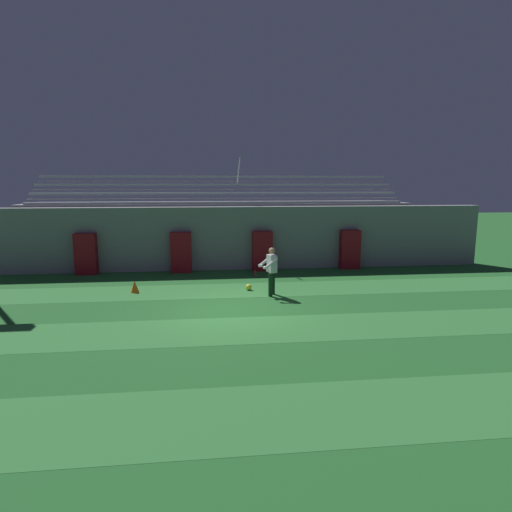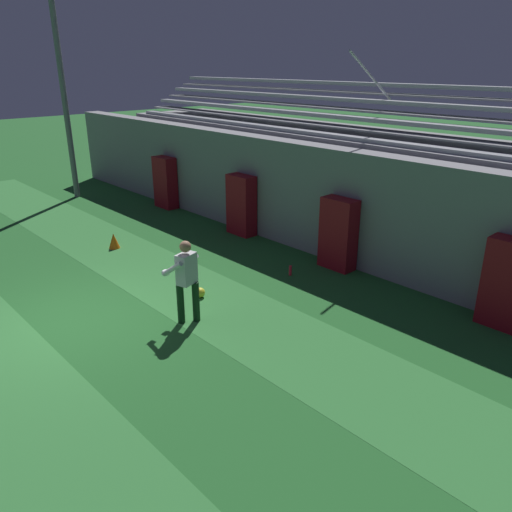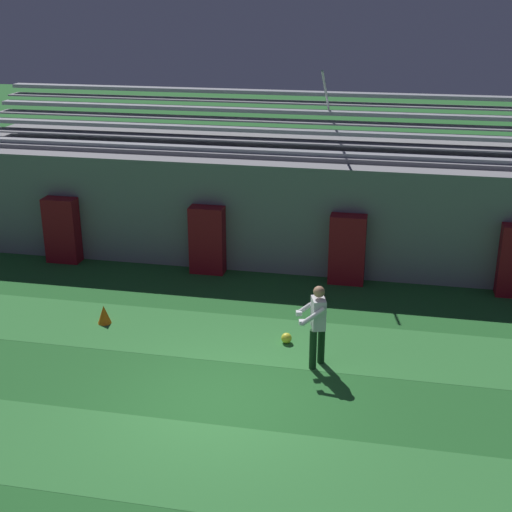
{
  "view_description": "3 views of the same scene",
  "coord_description": "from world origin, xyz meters",
  "px_view_note": "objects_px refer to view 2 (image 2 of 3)",
  "views": [
    {
      "loc": [
        -0.57,
        -12.55,
        3.84
      ],
      "look_at": [
        1.02,
        1.69,
        1.38
      ],
      "focal_mm": 30.0,
      "sensor_mm": 36.0,
      "label": 1
    },
    {
      "loc": [
        8.78,
        -3.25,
        4.73
      ],
      "look_at": [
        1.51,
        3.49,
        0.88
      ],
      "focal_mm": 35.0,
      "sensor_mm": 36.0,
      "label": 2
    },
    {
      "loc": [
        2.82,
        -10.55,
        6.88
      ],
      "look_at": [
        0.01,
        3.39,
        1.52
      ],
      "focal_mm": 50.0,
      "sensor_mm": 36.0,
      "label": 3
    }
  ],
  "objects_px": {
    "soccer_ball": "(200,293)",
    "water_bottle": "(290,270)",
    "padding_pillar_far_left": "(165,182)",
    "traffic_cone": "(114,241)",
    "floodlight_pole": "(58,51)",
    "padding_pillar_gate_left": "(241,205)",
    "padding_pillar_gate_right": "(338,234)",
    "goalkeeper": "(186,277)",
    "padding_pillar_far_right": "(508,284)"
  },
  "relations": [
    {
      "from": "padding_pillar_gate_left",
      "to": "padding_pillar_gate_right",
      "type": "relative_size",
      "value": 1.0
    },
    {
      "from": "water_bottle",
      "to": "goalkeeper",
      "type": "bearing_deg",
      "value": -86.1
    },
    {
      "from": "traffic_cone",
      "to": "padding_pillar_gate_right",
      "type": "bearing_deg",
      "value": 33.94
    },
    {
      "from": "goalkeeper",
      "to": "water_bottle",
      "type": "distance_m",
      "value": 3.23
    },
    {
      "from": "traffic_cone",
      "to": "water_bottle",
      "type": "xyz_separation_m",
      "value": [
        4.55,
        2.17,
        -0.09
      ]
    },
    {
      "from": "padding_pillar_gate_right",
      "to": "soccer_ball",
      "type": "height_order",
      "value": "padding_pillar_gate_right"
    },
    {
      "from": "padding_pillar_far_right",
      "to": "soccer_ball",
      "type": "bearing_deg",
      "value": -144.75
    },
    {
      "from": "soccer_ball",
      "to": "padding_pillar_gate_left",
      "type": "bearing_deg",
      "value": 126.82
    },
    {
      "from": "water_bottle",
      "to": "padding_pillar_far_right",
      "type": "bearing_deg",
      "value": 14.97
    },
    {
      "from": "goalkeeper",
      "to": "padding_pillar_far_left",
      "type": "bearing_deg",
      "value": 149.49
    },
    {
      "from": "padding_pillar_gate_left",
      "to": "floodlight_pole",
      "type": "xyz_separation_m",
      "value": [
        -7.52,
        -1.66,
        4.21
      ]
    },
    {
      "from": "padding_pillar_far_left",
      "to": "padding_pillar_far_right",
      "type": "distance_m",
      "value": 11.52
    },
    {
      "from": "padding_pillar_far_right",
      "to": "floodlight_pole",
      "type": "distance_m",
      "value": 15.73
    },
    {
      "from": "padding_pillar_gate_left",
      "to": "floodlight_pole",
      "type": "bearing_deg",
      "value": -167.53
    },
    {
      "from": "padding_pillar_far_right",
      "to": "padding_pillar_gate_right",
      "type": "bearing_deg",
      "value": 180.0
    },
    {
      "from": "floodlight_pole",
      "to": "goalkeeper",
      "type": "xyz_separation_m",
      "value": [
        10.84,
        -2.63,
        -4.13
      ]
    },
    {
      "from": "soccer_ball",
      "to": "water_bottle",
      "type": "relative_size",
      "value": 0.92
    },
    {
      "from": "padding_pillar_far_right",
      "to": "water_bottle",
      "type": "relative_size",
      "value": 7.28
    },
    {
      "from": "padding_pillar_gate_right",
      "to": "padding_pillar_far_left",
      "type": "relative_size",
      "value": 1.0
    },
    {
      "from": "padding_pillar_gate_right",
      "to": "padding_pillar_far_left",
      "type": "bearing_deg",
      "value": 180.0
    },
    {
      "from": "floodlight_pole",
      "to": "padding_pillar_far_right",
      "type": "bearing_deg",
      "value": 6.3
    },
    {
      "from": "padding_pillar_gate_right",
      "to": "padding_pillar_gate_left",
      "type": "bearing_deg",
      "value": 180.0
    },
    {
      "from": "padding_pillar_far_left",
      "to": "traffic_cone",
      "type": "bearing_deg",
      "value": -52.95
    },
    {
      "from": "water_bottle",
      "to": "floodlight_pole",
      "type": "bearing_deg",
      "value": -177.43
    },
    {
      "from": "floodlight_pole",
      "to": "goalkeeper",
      "type": "relative_size",
      "value": 4.81
    },
    {
      "from": "goalkeeper",
      "to": "traffic_cone",
      "type": "height_order",
      "value": "goalkeeper"
    },
    {
      "from": "goalkeeper",
      "to": "water_bottle",
      "type": "height_order",
      "value": "goalkeeper"
    },
    {
      "from": "padding_pillar_gate_left",
      "to": "padding_pillar_far_left",
      "type": "bearing_deg",
      "value": 180.0
    },
    {
      "from": "floodlight_pole",
      "to": "goalkeeper",
      "type": "bearing_deg",
      "value": -13.65
    },
    {
      "from": "padding_pillar_gate_left",
      "to": "padding_pillar_far_left",
      "type": "xyz_separation_m",
      "value": [
        -3.97,
        0.0,
        0.0
      ]
    },
    {
      "from": "goalkeeper",
      "to": "traffic_cone",
      "type": "xyz_separation_m",
      "value": [
        -4.76,
        0.94,
        -0.74
      ]
    },
    {
      "from": "padding_pillar_far_left",
      "to": "goalkeeper",
      "type": "bearing_deg",
      "value": -30.51
    },
    {
      "from": "goalkeeper",
      "to": "traffic_cone",
      "type": "bearing_deg",
      "value": 168.81
    },
    {
      "from": "padding_pillar_gate_left",
      "to": "goalkeeper",
      "type": "distance_m",
      "value": 5.43
    },
    {
      "from": "goalkeeper",
      "to": "water_bottle",
      "type": "relative_size",
      "value": 6.96
    },
    {
      "from": "padding_pillar_far_right",
      "to": "water_bottle",
      "type": "bearing_deg",
      "value": -165.03
    },
    {
      "from": "soccer_ball",
      "to": "padding_pillar_far_left",
      "type": "bearing_deg",
      "value": 152.1
    },
    {
      "from": "soccer_ball",
      "to": "traffic_cone",
      "type": "xyz_separation_m",
      "value": [
        -4.05,
        0.13,
        0.1
      ]
    },
    {
      "from": "floodlight_pole",
      "to": "traffic_cone",
      "type": "distance_m",
      "value": 7.97
    },
    {
      "from": "padding_pillar_far_left",
      "to": "padding_pillar_far_right",
      "type": "relative_size",
      "value": 1.0
    },
    {
      "from": "padding_pillar_far_right",
      "to": "goalkeeper",
      "type": "relative_size",
      "value": 1.05
    },
    {
      "from": "padding_pillar_gate_left",
      "to": "padding_pillar_gate_right",
      "type": "distance_m",
      "value": 3.55
    },
    {
      "from": "padding_pillar_gate_left",
      "to": "traffic_cone",
      "type": "relative_size",
      "value": 4.16
    },
    {
      "from": "padding_pillar_gate_left",
      "to": "floodlight_pole",
      "type": "height_order",
      "value": "floodlight_pole"
    },
    {
      "from": "padding_pillar_far_right",
      "to": "floodlight_pole",
      "type": "bearing_deg",
      "value": -173.7
    },
    {
      "from": "goalkeeper",
      "to": "traffic_cone",
      "type": "distance_m",
      "value": 4.91
    },
    {
      "from": "padding_pillar_far_left",
      "to": "goalkeeper",
      "type": "height_order",
      "value": "padding_pillar_far_left"
    },
    {
      "from": "padding_pillar_far_left",
      "to": "water_bottle",
      "type": "bearing_deg",
      "value": -9.52
    },
    {
      "from": "traffic_cone",
      "to": "water_bottle",
      "type": "relative_size",
      "value": 1.75
    },
    {
      "from": "padding_pillar_far_left",
      "to": "traffic_cone",
      "type": "height_order",
      "value": "padding_pillar_far_left"
    }
  ]
}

